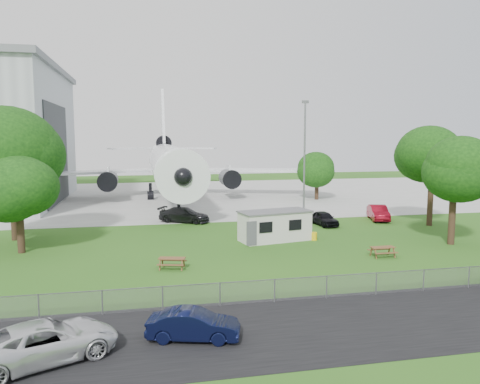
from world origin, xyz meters
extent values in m
plane|color=#396F1E|center=(0.00, 0.00, 0.00)|extent=(160.00, 160.00, 0.00)
cube|color=black|center=(0.00, -13.00, 0.01)|extent=(120.00, 8.00, 0.02)
cube|color=#B7B7B2|center=(0.00, 38.00, 0.01)|extent=(120.00, 46.00, 0.03)
cube|color=#2D3033|center=(-16.93, 33.00, 6.75)|extent=(0.16, 16.00, 12.96)
cylinder|color=white|center=(-2.00, 34.00, 5.10)|extent=(5.40, 34.00, 5.40)
cone|color=white|center=(-2.00, 15.00, 5.10)|extent=(5.40, 5.50, 5.40)
cone|color=white|center=(-2.00, 55.00, 5.90)|extent=(4.86, 9.00, 4.86)
cube|color=white|center=(-14.50, 37.20, 3.90)|extent=(21.36, 10.77, 0.36)
cube|color=white|center=(10.50, 37.20, 3.90)|extent=(21.36, 10.77, 0.36)
cube|color=white|center=(-2.00, 55.00, 11.60)|extent=(0.46, 9.96, 12.17)
cylinder|color=#515459|center=(-10.50, 33.50, 3.00)|extent=(2.50, 4.20, 2.50)
cylinder|color=#515459|center=(6.50, 33.50, 3.00)|extent=(2.50, 4.20, 2.50)
cylinder|color=#515459|center=(-2.00, 54.00, 7.90)|extent=(2.60, 4.50, 2.60)
cylinder|color=black|center=(-2.00, 18.50, 1.20)|extent=(0.36, 0.36, 2.40)
cylinder|color=black|center=(-4.80, 35.00, 1.20)|extent=(0.44, 0.44, 2.40)
cylinder|color=black|center=(0.80, 35.00, 1.20)|extent=(0.44, 0.44, 2.40)
cube|color=beige|center=(5.27, 5.30, 1.25)|extent=(6.38, 3.65, 2.50)
cube|color=#59595B|center=(5.27, 5.30, 2.56)|extent=(6.62, 3.89, 0.12)
cylinder|color=gold|center=(8.67, 4.70, 0.35)|extent=(0.50, 0.50, 0.70)
cube|color=gray|center=(0.00, -9.50, 0.00)|extent=(58.00, 0.04, 1.30)
cylinder|color=slate|center=(8.20, 6.20, 6.00)|extent=(0.16, 0.16, 12.00)
cylinder|color=#382619|center=(-16.90, 10.13, 2.14)|extent=(0.56, 0.56, 4.28)
sphere|color=#246214|center=(-16.90, 10.13, 7.38)|extent=(9.28, 9.28, 9.28)
cylinder|color=#382619|center=(-15.21, 5.14, 1.43)|extent=(0.56, 0.56, 2.86)
sphere|color=#246214|center=(-15.21, 5.14, 4.93)|extent=(6.26, 6.26, 6.26)
cylinder|color=#382619|center=(19.35, 0.89, 1.82)|extent=(0.56, 0.56, 3.64)
sphere|color=#246214|center=(19.35, 0.89, 6.27)|extent=(6.20, 6.20, 6.20)
cylinder|color=#382619|center=(22.62, 8.80, 2.04)|extent=(0.56, 0.56, 4.09)
sphere|color=#246214|center=(22.62, 8.80, 7.04)|extent=(6.54, 6.54, 6.54)
cylinder|color=#382619|center=(18.64, 29.99, 1.28)|extent=(0.56, 0.56, 2.55)
sphere|color=#246214|center=(18.64, 29.99, 4.40)|extent=(5.40, 5.40, 5.40)
imported|color=black|center=(-3.82, -13.33, 0.67)|extent=(4.31, 2.42, 1.34)
imported|color=silver|center=(-9.82, -14.07, 0.79)|extent=(6.29, 4.76, 1.59)
imported|color=black|center=(12.14, 11.06, 0.70)|extent=(2.03, 4.27, 1.41)
imported|color=maroon|center=(19.05, 12.74, 0.80)|extent=(3.01, 5.13, 1.60)
imported|color=black|center=(-1.65, 15.70, 0.78)|extent=(5.80, 4.43, 1.57)
camera|label=1|loc=(-5.87, -33.13, 8.91)|focal=35.00mm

